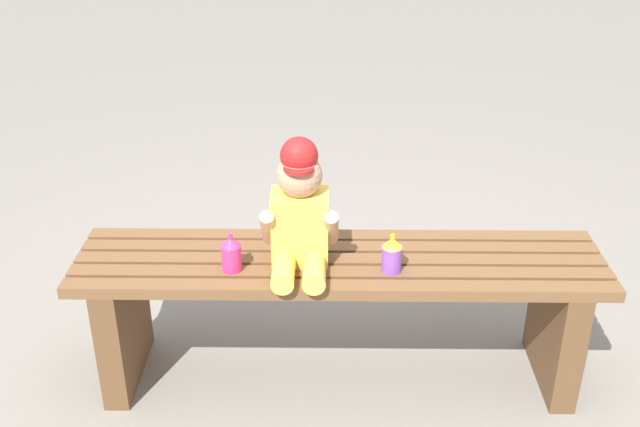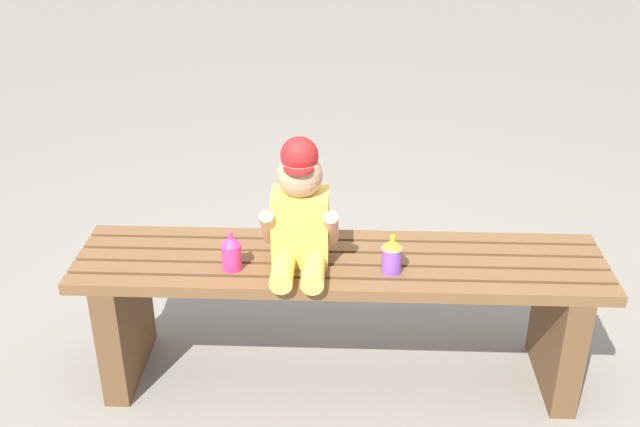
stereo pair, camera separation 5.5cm
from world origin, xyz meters
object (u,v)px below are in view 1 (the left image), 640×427
Objects in this scene: child_figure at (300,212)px; sippy_cup_left at (231,253)px; sippy_cup_right at (392,254)px; park_bench at (339,298)px.

child_figure reaches higher than sippy_cup_left.
sippy_cup_right is at bearing -8.52° from child_figure.
child_figure is 3.26× the size of sippy_cup_left.
child_figure is at bearing 171.48° from sippy_cup_right.
sippy_cup_right is (0.48, 0.00, 0.00)m from sippy_cup_left.
child_figure is 3.26× the size of sippy_cup_right.
sippy_cup_left and sippy_cup_right have the same top height.
park_bench is 0.39m from sippy_cup_left.
child_figure is 0.24m from sippy_cup_left.
sippy_cup_left is 1.00× the size of sippy_cup_right.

